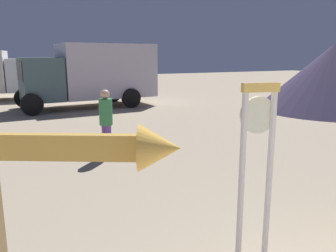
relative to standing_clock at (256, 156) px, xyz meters
name	(u,v)px	position (x,y,z in m)	size (l,w,h in m)	color
standing_clock	(256,156)	(0.00, 0.00, 0.00)	(0.43, 0.19, 2.16)	white
arrow_sign	(56,222)	(-2.33, -1.05, 0.22)	(1.06, 0.68, 2.34)	#997C50
person_distant	(106,120)	(-0.34, 4.98, -0.40)	(0.32, 0.32, 1.65)	#78479E
box_truck_near	(93,73)	(1.46, 13.38, 0.29)	(6.46, 2.98, 2.98)	silver
dome_tent	(332,77)	(10.83, 7.63, 0.15)	(6.47, 6.47, 2.95)	#3F3554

